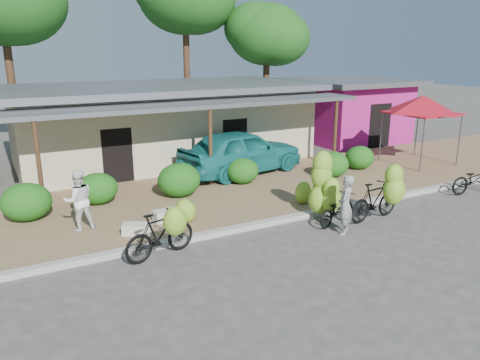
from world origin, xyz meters
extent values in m
plane|color=#454240|center=(0.00, 0.00, 0.00)|extent=(100.00, 100.00, 0.00)
cube|color=#886749|center=(0.00, 5.00, 0.06)|extent=(60.00, 6.00, 0.12)
cube|color=#A8A399|center=(0.00, 2.00, 0.07)|extent=(60.00, 0.25, 0.15)
cube|color=beige|center=(0.00, 11.00, 1.55)|extent=(12.00, 6.00, 3.10)
cube|color=slate|center=(0.00, 11.00, 3.23)|extent=(13.00, 7.00, 0.25)
cube|color=black|center=(0.00, 8.05, 1.10)|extent=(1.40, 0.12, 2.20)
cube|color=slate|center=(0.00, 7.00, 2.90)|extent=(13.00, 2.00, 0.15)
cylinder|color=#4D321F|center=(-5.60, 6.10, 1.43)|extent=(0.14, 0.14, 2.85)
cylinder|color=#4D321F|center=(0.00, 6.10, 1.43)|extent=(0.14, 0.14, 2.85)
cylinder|color=#4D321F|center=(5.60, 6.10, 1.43)|extent=(0.14, 0.14, 2.85)
cube|color=#BF1D7C|center=(10.50, 11.00, 1.50)|extent=(5.00, 5.00, 3.00)
cube|color=slate|center=(10.50, 11.00, 3.12)|extent=(6.00, 6.00, 0.25)
cube|color=black|center=(10.50, 8.55, 1.10)|extent=(1.40, 0.12, 2.20)
cylinder|color=#4D321F|center=(-5.50, 16.00, 3.73)|extent=(0.36, 0.36, 7.46)
cylinder|color=#4D321F|center=(3.50, 16.50, 3.99)|extent=(0.36, 0.36, 7.98)
cylinder|color=#4D321F|center=(7.50, 14.50, 2.96)|extent=(0.36, 0.36, 5.92)
ellipsoid|color=#104313|center=(7.50, 14.50, 5.59)|extent=(4.22, 4.22, 3.38)
ellipsoid|color=#104313|center=(7.00, 14.80, 5.89)|extent=(3.59, 3.59, 2.87)
ellipsoid|color=#1A5413|center=(-6.11, 5.38, 0.66)|extent=(1.38, 1.24, 1.08)
ellipsoid|color=#1A5413|center=(-4.03, 5.89, 0.61)|extent=(1.27, 1.14, 0.99)
ellipsoid|color=#1A5413|center=(-1.49, 5.39, 0.67)|extent=(1.42, 1.28, 1.11)
ellipsoid|color=#1A5413|center=(1.09, 5.73, 0.58)|extent=(1.18, 1.06, 0.92)
ellipsoid|color=#1A5413|center=(4.51, 4.85, 0.61)|extent=(1.25, 1.12, 0.97)
ellipsoid|color=#1A5413|center=(6.26, 5.30, 0.59)|extent=(1.20, 1.08, 0.94)
cylinder|color=#59595E|center=(8.04, 3.77, 1.17)|extent=(0.05, 0.05, 2.10)
cylinder|color=#59595E|center=(10.24, 3.77, 1.17)|extent=(0.05, 0.05, 2.10)
cylinder|color=#59595E|center=(8.04, 5.97, 1.17)|extent=(0.05, 0.05, 2.10)
cylinder|color=#59595E|center=(10.24, 5.97, 1.17)|extent=(0.05, 0.05, 2.10)
cube|color=#AF1222|center=(9.14, 4.87, 2.25)|extent=(2.40, 2.40, 0.06)
cone|color=#AF1222|center=(9.14, 4.87, 2.63)|extent=(3.50, 3.50, 0.70)
imported|color=black|center=(-3.54, 1.47, 0.57)|extent=(1.98, 0.98, 1.15)
ellipsoid|color=#83B92E|center=(-3.38, 0.83, 1.09)|extent=(0.55, 0.46, 0.68)
imported|color=black|center=(1.61, 1.15, 0.43)|extent=(1.74, 1.05, 0.86)
ellipsoid|color=#83B92E|center=(1.39, 1.66, 0.62)|extent=(0.70, 0.60, 0.88)
ellipsoid|color=#83B92E|center=(1.48, 1.69, 0.98)|extent=(0.60, 0.51, 0.75)
ellipsoid|color=#83B92E|center=(1.41, 1.67, 1.34)|extent=(0.63, 0.54, 0.79)
ellipsoid|color=#83B92E|center=(1.44, 1.67, 1.67)|extent=(0.61, 0.52, 0.76)
ellipsoid|color=#83B92E|center=(1.54, 1.34, 0.67)|extent=(0.58, 0.50, 0.73)
ellipsoid|color=#83B92E|center=(1.51, 1.33, 1.03)|extent=(0.50, 0.42, 0.62)
imported|color=black|center=(2.77, 0.89, 0.57)|extent=(1.94, 0.70, 1.14)
ellipsoid|color=#83B92E|center=(2.83, 0.25, 1.05)|extent=(0.64, 0.55, 0.81)
ellipsoid|color=#83B92E|center=(2.82, 0.30, 1.47)|extent=(0.54, 0.46, 0.67)
imported|color=black|center=(7.67, 1.14, 0.51)|extent=(2.01, 0.95, 1.02)
ellipsoid|color=#83B92E|center=(-2.19, 3.02, 0.43)|extent=(0.49, 0.42, 0.61)
ellipsoid|color=#83B92E|center=(-2.26, 3.06, 0.46)|extent=(0.54, 0.46, 0.68)
ellipsoid|color=#83B92E|center=(1.65, 2.80, 0.47)|extent=(0.57, 0.48, 0.71)
cube|color=beige|center=(-2.60, 3.47, 0.27)|extent=(0.88, 0.46, 0.30)
cube|color=beige|center=(-3.69, 2.86, 0.26)|extent=(0.84, 0.69, 0.28)
imported|color=gray|center=(1.30, 0.47, 0.81)|extent=(0.71, 0.68, 1.63)
imported|color=white|center=(-4.93, 3.88, 0.95)|extent=(0.84, 0.67, 1.66)
imported|color=#197172|center=(1.73, 7.00, 0.99)|extent=(5.38, 2.88, 1.74)
camera|label=1|loc=(-6.85, -8.51, 4.83)|focal=35.00mm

